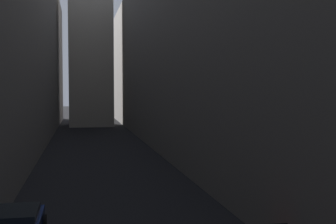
{
  "coord_description": "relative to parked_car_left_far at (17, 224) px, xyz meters",
  "views": [
    {
      "loc": [
        -1.84,
        8.91,
        6.09
      ],
      "look_at": [
        0.0,
        17.88,
        5.63
      ],
      "focal_mm": 45.8,
      "sensor_mm": 36.0,
      "label": 1
    }
  ],
  "objects": [
    {
      "name": "building_block_right",
      "position": [
        16.75,
        23.28,
        10.18
      ],
      "size": [
        13.7,
        108.0,
        21.79
      ],
      "primitive_type": "cube",
      "color": "slate",
      "rests_on": "ground"
    },
    {
      "name": "parked_car_left_far",
      "position": [
        0.0,
        0.0,
        0.0
      ],
      "size": [
        2.05,
        4.45,
        1.35
      ],
      "rotation": [
        0.0,
        0.0,
        1.57
      ],
      "color": "navy",
      "rests_on": "ground"
    },
    {
      "name": "ground_plane",
      "position": [
        4.4,
        21.28,
        -0.72
      ],
      "size": [
        264.0,
        264.0,
        0.0
      ],
      "primitive_type": "plane",
      "color": "black"
    }
  ]
}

